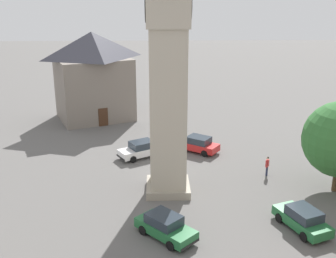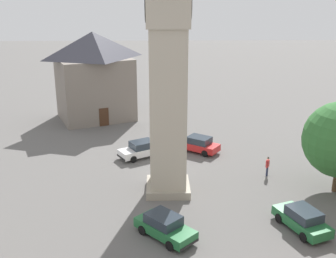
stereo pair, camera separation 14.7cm
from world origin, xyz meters
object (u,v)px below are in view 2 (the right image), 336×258
object	(u,v)px
car_black_far	(141,149)
car_white_side	(165,226)
car_red_corner	(302,219)
building_shop_left	(94,75)
clock_tower	(168,20)
pedestrian	(268,165)
car_silver_kerb	(198,144)

from	to	relation	value
car_black_far	car_white_side	bearing A→B (deg)	8.35
car_red_corner	building_shop_left	world-z (taller)	building_shop_left
clock_tower	car_black_far	bearing A→B (deg)	-161.56
pedestrian	car_silver_kerb	bearing A→B (deg)	-136.81
clock_tower	car_silver_kerb	distance (m)	15.01
car_black_far	building_shop_left	xyz separation A→B (m)	(-12.59, -5.90, 4.50)
car_silver_kerb	building_shop_left	bearing A→B (deg)	-135.12
car_silver_kerb	car_red_corner	distance (m)	15.02
car_red_corner	building_shop_left	size ratio (longest dim) A/B	0.42
car_red_corner	car_black_far	xyz separation A→B (m)	(-12.75, -10.91, 0.00)
car_white_side	building_shop_left	xyz separation A→B (m)	(-26.00, -7.87, 4.50)
car_white_side	car_black_far	bearing A→B (deg)	-171.65
building_shop_left	pedestrian	bearing A→B (deg)	44.33
clock_tower	car_red_corner	bearing A→B (deg)	56.11
clock_tower	building_shop_left	size ratio (longest dim) A/B	2.07
clock_tower	car_red_corner	xyz separation A→B (m)	(5.76, 8.58, -12.18)
pedestrian	building_shop_left	xyz separation A→B (m)	(-17.01, -16.62, 4.26)
car_white_side	pedestrian	world-z (taller)	pedestrian
car_red_corner	pedestrian	size ratio (longest dim) A/B	2.64
car_white_side	car_red_corner	bearing A→B (deg)	94.20
car_silver_kerb	car_red_corner	xyz separation A→B (m)	(13.98, 5.49, 0.00)
clock_tower	car_white_side	world-z (taller)	clock_tower
car_silver_kerb	car_red_corner	world-z (taller)	same
car_black_far	car_red_corner	bearing A→B (deg)	40.55
car_red_corner	clock_tower	bearing A→B (deg)	-123.89
clock_tower	car_white_side	distance (m)	13.77
car_white_side	car_black_far	size ratio (longest dim) A/B	0.94
car_red_corner	car_black_far	size ratio (longest dim) A/B	1.01
clock_tower	building_shop_left	xyz separation A→B (m)	(-19.58, -8.23, -7.67)
clock_tower	car_red_corner	size ratio (longest dim) A/B	4.95
car_black_far	building_shop_left	size ratio (longest dim) A/B	0.41
clock_tower	car_silver_kerb	xyz separation A→B (m)	(-8.21, 3.09, -12.18)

